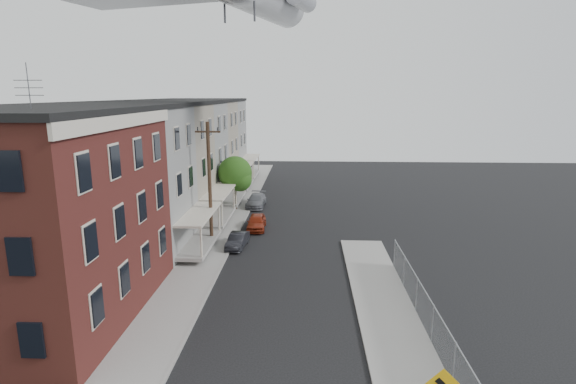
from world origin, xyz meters
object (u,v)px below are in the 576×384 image
car_near (256,222)px  car_far (256,201)px  street_tree (236,175)px  car_mid (237,240)px  utility_pole (210,182)px

car_near → car_far: car_near is taller
street_tree → car_near: street_tree is taller
car_near → car_mid: size_ratio=1.12×
utility_pole → car_mid: utility_pole is taller
utility_pole → car_near: 6.33m
car_mid → car_far: size_ratio=0.76×
street_tree → car_far: (1.67, 1.50, -2.84)m
car_mid → car_far: car_far is taller
car_near → car_mid: bearing=-102.7°
utility_pole → car_near: size_ratio=2.49×
street_tree → car_mid: bearing=-81.0°
utility_pole → street_tree: utility_pole is taller
street_tree → car_near: (2.55, -6.00, -2.83)m
utility_pole → street_tree: 10.00m
utility_pole → street_tree: size_ratio=1.73×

